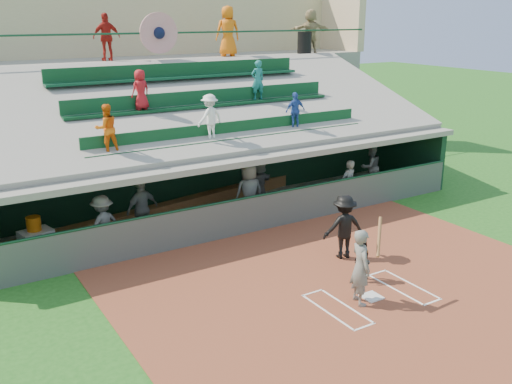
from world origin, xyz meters
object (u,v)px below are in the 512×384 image
white_table (37,243)px  water_cooler (34,224)px  batter_at_plate (361,267)px  catcher (361,261)px  trash_bin (304,43)px  home_plate (371,297)px

white_table → water_cooler: water_cooler is taller
batter_at_plate → catcher: batter_at_plate is taller
white_table → trash_bin: (13.02, 5.79, 4.67)m
catcher → white_table: bearing=-62.4°
home_plate → batter_at_plate: 0.97m
water_cooler → trash_bin: size_ratio=0.41×
catcher → home_plate: bearing=45.3°
catcher → water_cooler: size_ratio=2.76×
white_table → trash_bin: size_ratio=0.87×
trash_bin → home_plate: bearing=-119.6°
white_table → trash_bin: bearing=10.9°
home_plate → white_table: bearing=132.8°
batter_at_plate → catcher: bearing=47.4°
batter_at_plate → white_table: batter_at_plate is taller
batter_at_plate → catcher: 1.20m
batter_at_plate → white_table: (-5.63, 6.56, -0.52)m
catcher → white_table: size_ratio=1.30×
catcher → water_cooler: bearing=-62.5°
water_cooler → trash_bin: 14.84m
home_plate → catcher: catcher is taller
water_cooler → catcher: bearing=-41.8°
home_plate → water_cooler: bearing=132.8°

